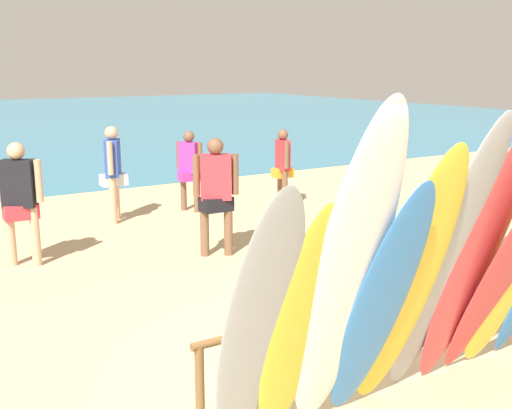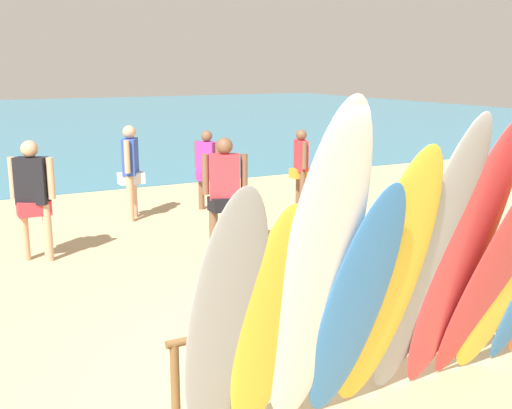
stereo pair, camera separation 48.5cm
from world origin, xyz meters
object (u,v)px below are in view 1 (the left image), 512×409
(surfboard_blue_3, at_px, (378,308))
(beachgoer_strolling, at_px, (216,189))
(beach_chair_red, at_px, (438,210))
(surfboard_yellow_4, at_px, (407,285))
(surfboard_grey_5, at_px, (445,264))
(beachgoer_by_water, at_px, (283,162))
(beachgoer_near_rack, at_px, (20,196))
(surfboard_rack, at_px, (379,312))
(beachgoer_photographing, at_px, (190,165))
(surfboard_grey_0, at_px, (258,329))
(surfboard_red_6, at_px, (475,260))
(beachgoer_midbeach, at_px, (113,167))
(surfboard_yellow_1, at_px, (298,328))
(surfboard_white_2, at_px, (345,281))

(surfboard_blue_3, relative_size, beachgoer_strolling, 1.26)
(beach_chair_red, bearing_deg, beachgoer_strolling, 175.71)
(surfboard_yellow_4, xyz_separation_m, surfboard_grey_5, (0.40, 0.01, 0.10))
(beachgoer_by_water, relative_size, beachgoer_near_rack, 0.89)
(surfboard_blue_3, relative_size, beachgoer_near_rack, 1.27)
(surfboard_rack, xyz_separation_m, beachgoer_photographing, (1.35, 6.71, 0.28))
(beach_chair_red, bearing_deg, beachgoer_photographing, 136.11)
(surfboard_grey_0, xyz_separation_m, surfboard_red_6, (1.99, -0.09, 0.16))
(surfboard_rack, relative_size, surfboard_red_6, 1.45)
(beachgoer_strolling, relative_size, beachgoer_photographing, 1.13)
(surfboard_yellow_4, bearing_deg, beachgoer_midbeach, 91.08)
(surfboard_grey_0, xyz_separation_m, beachgoer_midbeach, (1.48, 7.25, -0.06))
(surfboard_rack, relative_size, beachgoer_by_water, 2.40)
(surfboard_yellow_4, xyz_separation_m, beachgoer_by_water, (3.43, 6.78, -0.25))
(beachgoer_by_water, xyz_separation_m, beachgoer_near_rack, (-5.10, -1.19, 0.11))
(surfboard_yellow_4, bearing_deg, surfboard_blue_3, -174.58)
(surfboard_grey_5, height_order, beachgoer_strolling, surfboard_grey_5)
(surfboard_grey_5, xyz_separation_m, beachgoer_strolling, (0.43, 4.60, -0.23))
(beachgoer_midbeach, bearing_deg, beachgoer_by_water, 107.39)
(surfboard_yellow_1, height_order, beachgoer_midbeach, surfboard_yellow_1)
(beachgoer_strolling, bearing_deg, surfboard_grey_5, -70.33)
(surfboard_white_2, relative_size, beachgoer_photographing, 1.78)
(surfboard_yellow_1, height_order, surfboard_red_6, surfboard_red_6)
(surfboard_white_2, xyz_separation_m, surfboard_yellow_4, (0.64, 0.05, -0.17))
(beachgoer_by_water, height_order, beachgoer_near_rack, beachgoer_near_rack)
(beachgoer_strolling, distance_m, beachgoer_photographing, 2.91)
(beachgoer_photographing, bearing_deg, surfboard_white_2, -46.60)
(beachgoer_midbeach, relative_size, beachgoer_by_water, 1.11)
(surfboard_blue_3, height_order, beachgoer_midbeach, surfboard_blue_3)
(surfboard_white_2, relative_size, beachgoer_near_rack, 1.58)
(surfboard_grey_5, bearing_deg, surfboard_grey_0, 176.82)
(surfboard_white_2, height_order, beachgoer_by_water, surfboard_white_2)
(surfboard_rack, distance_m, surfboard_yellow_1, 1.45)
(surfboard_blue_3, distance_m, surfboard_red_6, 1.04)
(surfboard_yellow_4, relative_size, beachgoer_near_rack, 1.39)
(surfboard_grey_0, height_order, surfboard_blue_3, surfboard_grey_0)
(beachgoer_near_rack, bearing_deg, surfboard_white_2, 132.88)
(surfboard_yellow_4, bearing_deg, surfboard_rack, 64.04)
(beachgoer_midbeach, xyz_separation_m, beachgoer_near_rack, (-1.91, -1.76, 0.01))
(surfboard_rack, relative_size, surfboard_yellow_4, 1.53)
(surfboard_yellow_1, height_order, surfboard_yellow_4, surfboard_yellow_4)
(surfboard_blue_3, distance_m, beach_chair_red, 6.03)
(beachgoer_near_rack, bearing_deg, surfboard_grey_0, 126.90)
(surfboard_rack, distance_m, beachgoer_by_water, 6.84)
(surfboard_grey_0, relative_size, beachgoer_strolling, 1.26)
(beachgoer_near_rack, distance_m, beachgoer_strolling, 2.68)
(beachgoer_by_water, xyz_separation_m, beachgoer_strolling, (-2.60, -2.17, 0.12))
(surfboard_red_6, height_order, beachgoer_midbeach, surfboard_red_6)
(surfboard_yellow_1, xyz_separation_m, surfboard_red_6, (1.66, -0.10, 0.24))
(surfboard_white_2, height_order, beach_chair_red, surfboard_white_2)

